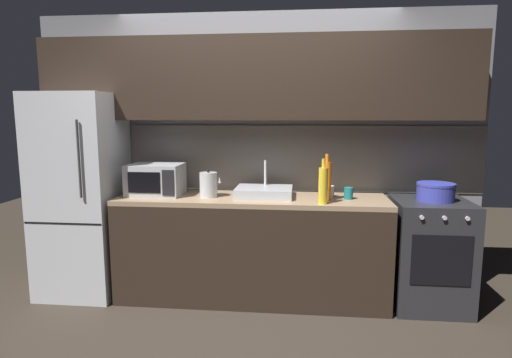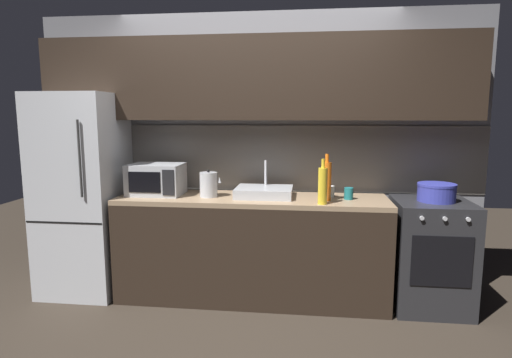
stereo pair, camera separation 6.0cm
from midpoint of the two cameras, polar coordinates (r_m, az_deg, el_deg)
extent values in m
plane|color=#2D261E|center=(3.12, -3.14, -22.18)|extent=(10.00, 10.00, 0.00)
cube|color=slate|center=(3.98, -0.35, 3.61)|extent=(4.04, 0.10, 2.50)
cube|color=slate|center=(3.93, -0.43, 2.82)|extent=(4.04, 0.01, 0.60)
cube|color=black|center=(3.76, -0.73, 13.23)|extent=(3.71, 0.34, 0.70)
cube|color=black|center=(3.76, -1.01, -9.48)|extent=(2.30, 0.60, 0.86)
cube|color=#8C7256|center=(3.64, -1.03, -2.73)|extent=(2.30, 0.60, 0.04)
cube|color=#B7BABF|center=(4.11, -22.70, -1.95)|extent=(0.68, 0.66, 1.78)
cube|color=black|center=(3.87, -24.89, -5.42)|extent=(0.67, 0.00, 0.01)
cylinder|color=#333333|center=(3.67, -23.05, 2.46)|extent=(0.02, 0.02, 0.62)
cube|color=#232326|center=(3.87, 21.74, -9.24)|extent=(0.60, 0.60, 0.90)
cube|color=black|center=(3.58, 23.11, -10.01)|extent=(0.45, 0.01, 0.40)
cylinder|color=#B2B2B7|center=(3.44, 20.84, -4.83)|extent=(0.03, 0.02, 0.03)
cylinder|color=#B2B2B7|center=(3.49, 23.47, -4.81)|extent=(0.03, 0.02, 0.03)
cylinder|color=#B2B2B7|center=(3.54, 26.02, -4.78)|extent=(0.03, 0.02, 0.03)
cube|color=#A8AAAF|center=(3.83, -13.71, -0.07)|extent=(0.46, 0.34, 0.27)
cube|color=black|center=(3.68, -15.21, -0.46)|extent=(0.28, 0.01, 0.18)
cube|color=black|center=(3.61, -12.15, -0.52)|extent=(0.10, 0.01, 0.22)
cube|color=#ADAFB5|center=(3.65, 0.60, -1.75)|extent=(0.48, 0.38, 0.08)
cylinder|color=silver|center=(3.76, 0.79, 0.86)|extent=(0.02, 0.02, 0.22)
cylinder|color=#B7BABF|center=(3.65, -6.85, -0.76)|extent=(0.15, 0.15, 0.21)
sphere|color=black|center=(3.64, -6.88, 1.06)|extent=(0.02, 0.02, 0.02)
cone|color=#B7BABF|center=(3.63, -5.40, -0.13)|extent=(0.03, 0.03, 0.05)
cylinder|color=gold|center=(3.37, 8.46, -0.92)|extent=(0.07, 0.07, 0.29)
cylinder|color=gold|center=(3.35, 8.53, 2.09)|extent=(0.03, 0.03, 0.07)
cylinder|color=orange|center=(3.52, 8.94, -0.32)|extent=(0.08, 0.08, 0.31)
cylinder|color=orange|center=(3.50, 9.01, 2.78)|extent=(0.03, 0.03, 0.07)
cylinder|color=#19666B|center=(3.62, 11.81, -1.88)|extent=(0.07, 0.07, 0.10)
cylinder|color=silver|center=(3.68, 9.33, -1.64)|extent=(0.08, 0.08, 0.10)
cylinder|color=#333899|center=(3.76, 22.46, -1.75)|extent=(0.30, 0.30, 0.13)
cylinder|color=#333899|center=(3.75, 22.53, -0.66)|extent=(0.30, 0.30, 0.02)
camera|label=1|loc=(0.03, -90.48, -0.07)|focal=29.90mm
camera|label=2|loc=(0.03, 89.52, 0.07)|focal=29.90mm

